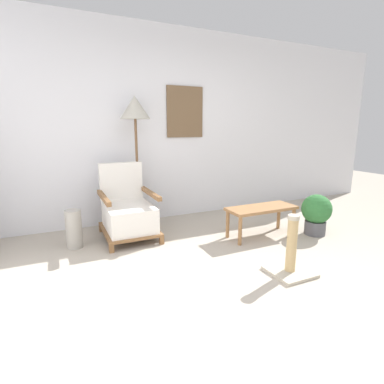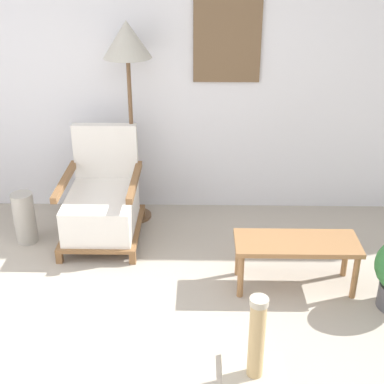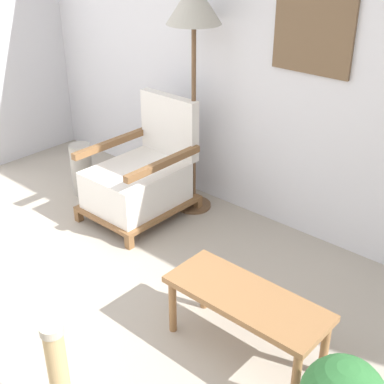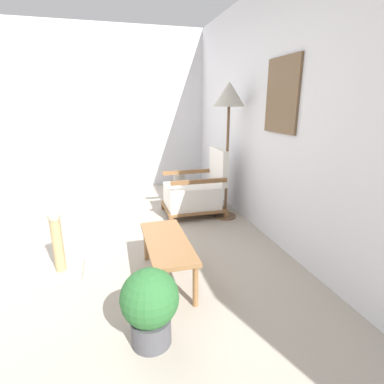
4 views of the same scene
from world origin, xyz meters
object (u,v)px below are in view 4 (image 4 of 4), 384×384
object	(u,v)px
floor_lamp	(229,102)
coffee_table	(167,246)
potted_plant	(150,304)
scratching_post	(60,256)
armchair	(196,192)
vase	(179,187)

from	to	relation	value
floor_lamp	coffee_table	size ratio (longest dim) A/B	1.97
potted_plant	scratching_post	bearing A→B (deg)	-146.80
armchair	coffee_table	size ratio (longest dim) A/B	1.02
vase	potted_plant	world-z (taller)	potted_plant
floor_lamp	potted_plant	distance (m)	2.61
coffee_table	scratching_post	bearing A→B (deg)	-111.73
coffee_table	potted_plant	size ratio (longest dim) A/B	1.70
armchair	potted_plant	distance (m)	2.35
coffee_table	vase	world-z (taller)	vase
vase	coffee_table	bearing A→B (deg)	-15.58
floor_lamp	coffee_table	xyz separation A→B (m)	(1.27, -1.03, -1.17)
armchair	vase	size ratio (longest dim) A/B	2.04
armchair	vase	xyz separation A→B (m)	(-0.63, -0.08, -0.09)
armchair	coffee_table	bearing A→B (deg)	-24.40
scratching_post	coffee_table	bearing A→B (deg)	68.27
potted_plant	scratching_post	xyz separation A→B (m)	(-1.03, -0.68, -0.12)
floor_lamp	scratching_post	distance (m)	2.52
potted_plant	armchair	bearing A→B (deg)	157.10
floor_lamp	coffee_table	bearing A→B (deg)	-39.05
scratching_post	vase	bearing A→B (deg)	139.54
armchair	potted_plant	bearing A→B (deg)	-22.90
coffee_table	potted_plant	distance (m)	0.71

